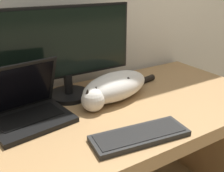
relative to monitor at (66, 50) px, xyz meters
name	(u,v)px	position (x,y,z in m)	size (l,w,h in m)	color
desk	(96,140)	(0.03, -0.21, -0.37)	(1.69, 0.73, 0.72)	#A37A4C
monitor	(66,50)	(0.00, 0.00, 0.00)	(0.66, 0.20, 0.43)	black
laptop	(28,109)	(-0.23, -0.13, -0.18)	(0.33, 0.28, 0.24)	black
external_keyboard	(140,136)	(0.07, -0.47, -0.22)	(0.37, 0.17, 0.02)	black
cat	(114,87)	(0.17, -0.14, -0.17)	(0.52, 0.25, 0.13)	silver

